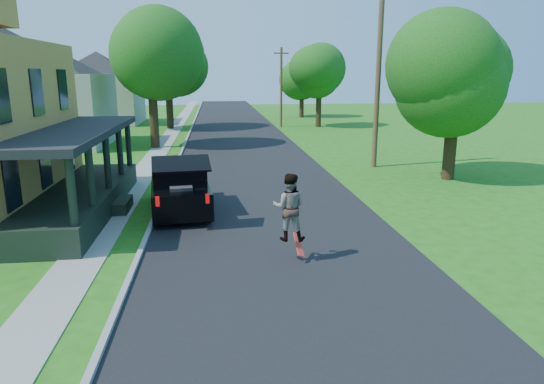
{
  "coord_description": "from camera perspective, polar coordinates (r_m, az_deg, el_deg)",
  "views": [
    {
      "loc": [
        -1.81,
        -12.12,
        5.04
      ],
      "look_at": [
        -0.04,
        3.0,
        1.31
      ],
      "focal_mm": 32.0,
      "sensor_mm": 36.0,
      "label": 1
    }
  ],
  "objects": [
    {
      "name": "skateboarder",
      "position": [
        13.06,
        2.02,
        -1.79
      ],
      "size": [
        1.02,
        0.87,
        1.85
      ],
      "rotation": [
        0.0,
        0.0,
        2.94
      ],
      "color": "black",
      "rests_on": "ground"
    },
    {
      "name": "neighbor_house_far",
      "position": [
        53.42,
        -19.75,
        12.09
      ],
      "size": [
        12.78,
        12.78,
        8.3
      ],
      "color": "#B0AD9C",
      "rests_on": "ground"
    },
    {
      "name": "curb",
      "position": [
        32.59,
        -10.55,
        4.65
      ],
      "size": [
        0.15,
        120.0,
        0.12
      ],
      "primitive_type": "cube",
      "color": "gray",
      "rests_on": "ground"
    },
    {
      "name": "tree_right_mid",
      "position": [
        47.44,
        5.55,
        14.19
      ],
      "size": [
        4.92,
        4.78,
        8.02
      ],
      "rotation": [
        0.0,
        0.0,
        -0.01
      ],
      "color": "black",
      "rests_on": "ground"
    },
    {
      "name": "skateboard",
      "position": [
        13.44,
        3.16,
        -6.28
      ],
      "size": [
        0.23,
        0.73,
        0.55
      ],
      "rotation": [
        0.0,
        0.0,
        0.35
      ],
      "color": "red",
      "rests_on": "ground"
    },
    {
      "name": "utility_pole_near",
      "position": [
        27.05,
        12.41,
        13.57
      ],
      "size": [
        1.71,
        0.29,
        9.87
      ],
      "rotation": [
        0.0,
        0.0,
        -0.03
      ],
      "color": "#4F3F25",
      "rests_on": "ground"
    },
    {
      "name": "front_walk",
      "position": [
        20.32,
        -28.67,
        -2.31
      ],
      "size": [
        6.5,
        1.2,
        0.03
      ],
      "primitive_type": "cube",
      "color": "gray",
      "rests_on": "ground"
    },
    {
      "name": "tree_right_far",
      "position": [
        57.69,
        3.52,
        13.78
      ],
      "size": [
        5.84,
        5.89,
        7.86
      ],
      "rotation": [
        0.0,
        0.0,
        -0.17
      ],
      "color": "black",
      "rests_on": "ground"
    },
    {
      "name": "ground",
      "position": [
        13.25,
        1.71,
        -8.59
      ],
      "size": [
        140.0,
        140.0,
        0.0
      ],
      "primitive_type": "plane",
      "color": "#235E12",
      "rests_on": "ground"
    },
    {
      "name": "street",
      "position": [
        32.56,
        -3.4,
        4.85
      ],
      "size": [
        8.0,
        120.0,
        0.02
      ],
      "primitive_type": "cube",
      "color": "black",
      "rests_on": "ground"
    },
    {
      "name": "tree_left_far",
      "position": [
        46.75,
        -12.3,
        15.41
      ],
      "size": [
        6.81,
        6.72,
        10.25
      ],
      "rotation": [
        0.0,
        0.0,
        -0.02
      ],
      "color": "black",
      "rests_on": "ground"
    },
    {
      "name": "sidewalk",
      "position": [
        32.73,
        -13.27,
        4.56
      ],
      "size": [
        1.3,
        120.0,
        0.03
      ],
      "primitive_type": "cube",
      "color": "gray",
      "rests_on": "ground"
    },
    {
      "name": "tree_left_mid",
      "position": [
        34.59,
        -14.18,
        15.31
      ],
      "size": [
        6.83,
        6.9,
        9.47
      ],
      "rotation": [
        0.0,
        0.0,
        -0.18
      ],
      "color": "black",
      "rests_on": "ground"
    },
    {
      "name": "neighbor_house_mid",
      "position": [
        37.97,
        -25.1,
        11.24
      ],
      "size": [
        12.78,
        12.78,
        8.3
      ],
      "color": "#B0AD9C",
      "rests_on": "ground"
    },
    {
      "name": "black_suv",
      "position": [
        18.35,
        -10.83,
        0.58
      ],
      "size": [
        2.54,
        5.4,
        2.43
      ],
      "rotation": [
        0.0,
        0.0,
        0.11
      ],
      "color": "black",
      "rests_on": "ground"
    },
    {
      "name": "tree_right_near",
      "position": [
        24.8,
        20.84,
        13.64
      ],
      "size": [
        6.53,
        6.63,
        8.41
      ],
      "rotation": [
        0.0,
        0.0,
        -0.21
      ],
      "color": "black",
      "rests_on": "ground"
    },
    {
      "name": "utility_pole_far",
      "position": [
        46.99,
        1.09,
        12.31
      ],
      "size": [
        1.44,
        0.29,
        7.41
      ],
      "rotation": [
        0.0,
        0.0,
        0.13
      ],
      "color": "#4F3F25",
      "rests_on": "ground"
    }
  ]
}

